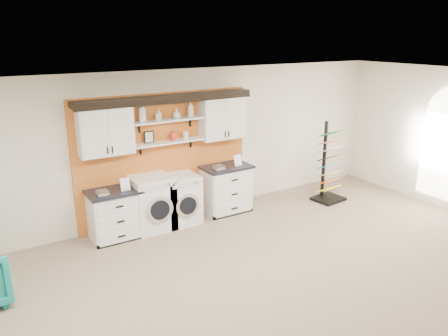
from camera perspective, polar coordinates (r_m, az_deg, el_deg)
floor at (r=5.68m, az=10.69°, el=-20.10°), size 10.00×10.00×0.00m
ceiling at (r=4.58m, az=12.64°, el=9.09°), size 10.00×10.00×0.00m
wall_back at (r=8.16m, az=-7.82°, el=2.77°), size 10.00×0.00×10.00m
accent_panel at (r=8.18m, az=-7.67°, el=1.37°), size 3.40×0.07×2.40m
upper_cabinet_left at (r=7.49m, az=-15.25°, el=4.79°), size 0.90×0.35×0.84m
upper_cabinet_right at (r=8.39m, az=-0.27°, el=6.69°), size 0.90×0.35×0.84m
shelf_lower at (r=7.95m, az=-7.27°, el=3.38°), size 1.32×0.28×0.03m
shelf_upper at (r=7.87m, az=-7.38°, el=6.21°), size 1.32×0.28×0.03m
crown_molding at (r=7.81m, az=-7.53°, el=9.09°), size 3.30×0.41×0.13m
picture_frame at (r=7.84m, az=-9.78°, el=4.00°), size 0.18×0.02×0.22m
canister_red at (r=7.97m, az=-6.64°, el=4.14°), size 0.11×0.11×0.16m
canister_cream at (r=8.08m, az=-5.03°, el=4.29°), size 0.10×0.10×0.14m
base_cabinet_left at (r=7.78m, az=-14.09°, el=-5.85°), size 0.88×0.66×0.87m
base_cabinet_right at (r=8.64m, az=0.27°, el=-2.70°), size 0.96×0.66×0.94m
washer at (r=7.96m, az=-9.35°, el=-4.52°), size 0.71×0.71×0.99m
dryer at (r=8.18m, az=-5.82°, el=-4.05°), size 0.66×0.71×0.92m
sample_rack at (r=9.44m, az=13.54°, el=-1.04°), size 0.67×0.58×1.68m
soap_bottle_a at (r=7.66m, az=-10.63°, el=7.16°), size 0.18×0.18×0.34m
soap_bottle_b at (r=7.78m, az=-8.54°, el=6.89°), size 0.12×0.12×0.20m
soap_bottle_c at (r=7.92m, az=-6.24°, el=7.07°), size 0.14×0.14×0.17m
soap_bottle_d at (r=8.04m, az=-4.42°, el=7.71°), size 0.16×0.16×0.30m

